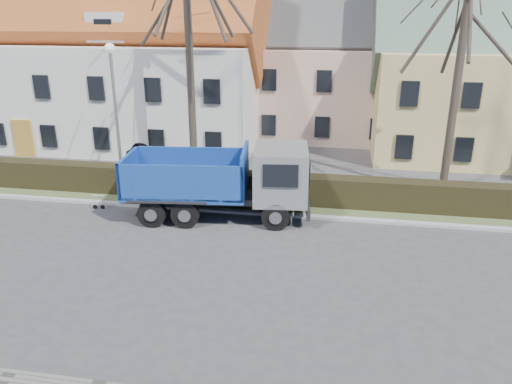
% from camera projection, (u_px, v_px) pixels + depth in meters
% --- Properties ---
extents(ground, '(120.00, 120.00, 0.00)m').
position_uv_depth(ground, '(181.00, 262.00, 17.13)').
color(ground, '#3F3F41').
extents(curb_far, '(80.00, 0.30, 0.12)m').
position_uv_depth(curb_far, '(214.00, 210.00, 21.36)').
color(curb_far, '#AAA9A9').
rests_on(curb_far, ground).
extents(grass_strip, '(80.00, 3.00, 0.10)m').
position_uv_depth(grass_strip, '(223.00, 197.00, 22.85)').
color(grass_strip, '#4E5D34').
rests_on(grass_strip, ground).
extents(hedge, '(60.00, 0.90, 1.30)m').
position_uv_depth(hedge, '(222.00, 186.00, 22.46)').
color(hedge, black).
rests_on(hedge, ground).
extents(building_white, '(26.80, 10.80, 9.50)m').
position_uv_depth(building_white, '(61.00, 65.00, 32.37)').
color(building_white, silver).
rests_on(building_white, ground).
extents(building_pink, '(10.80, 8.80, 8.00)m').
position_uv_depth(building_pink, '(327.00, 75.00, 33.60)').
color(building_pink, '#D7AA98').
rests_on(building_pink, ground).
extents(tree_1, '(9.20, 9.20, 12.65)m').
position_uv_depth(tree_1, '(189.00, 51.00, 23.13)').
color(tree_1, '#362D25').
rests_on(tree_1, ground).
extents(tree_2, '(8.00, 8.00, 11.00)m').
position_uv_depth(tree_2, '(458.00, 75.00, 21.49)').
color(tree_2, '#362D25').
rests_on(tree_2, ground).
extents(dump_truck, '(8.07, 3.76, 3.12)m').
position_uv_depth(dump_truck, '(211.00, 181.00, 20.35)').
color(dump_truck, navy).
rests_on(dump_truck, ground).
extents(streetlight, '(0.53, 0.53, 6.84)m').
position_uv_depth(streetlight, '(116.00, 117.00, 23.26)').
color(streetlight, gray).
rests_on(streetlight, ground).
extents(cart_frame, '(0.83, 0.52, 0.72)m').
position_uv_depth(cart_frame, '(93.00, 201.00, 21.56)').
color(cart_frame, silver).
rests_on(cart_frame, ground).
extents(parked_car_a, '(3.92, 2.81, 1.24)m').
position_uv_depth(parked_car_a, '(144.00, 150.00, 28.32)').
color(parked_car_a, black).
rests_on(parked_car_a, ground).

